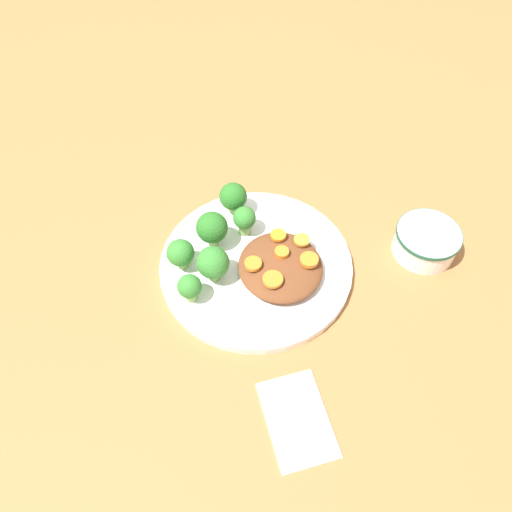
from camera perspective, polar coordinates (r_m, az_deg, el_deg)
ground_plane at (r=0.72m, az=0.00°, el=-1.38°), size 4.00×4.00×0.00m
plate at (r=0.72m, az=0.00°, el=-0.94°), size 0.28×0.28×0.02m
dip_bowl at (r=0.76m, az=18.89°, el=1.70°), size 0.09×0.09×0.04m
stew_mound at (r=0.69m, az=2.80°, el=-1.20°), size 0.12×0.12×0.03m
broccoli_floret_0 at (r=0.67m, az=-4.95°, el=-0.81°), size 0.04×0.04×0.06m
broccoli_floret_1 at (r=0.75m, az=-2.62°, el=6.77°), size 0.04×0.04×0.05m
broccoli_floret_2 at (r=0.71m, az=-5.05°, el=3.21°), size 0.05×0.05×0.06m
broccoli_floret_3 at (r=0.73m, az=-1.18°, el=4.24°), size 0.03×0.03×0.05m
broccoli_floret_4 at (r=0.69m, az=-8.61°, el=0.29°), size 0.04×0.04×0.05m
broccoli_floret_5 at (r=0.66m, az=-7.59°, el=-3.57°), size 0.03×0.03×0.05m
carrot_slice_0 at (r=0.71m, az=2.56°, el=2.38°), size 0.02×0.02×0.01m
carrot_slice_1 at (r=0.68m, az=-0.33°, el=-0.90°), size 0.02×0.02×0.01m
carrot_slice_2 at (r=0.68m, az=6.09°, el=-0.46°), size 0.03×0.03×0.01m
carrot_slice_3 at (r=0.66m, az=1.93°, el=-2.69°), size 0.03×0.03×0.01m
carrot_slice_4 at (r=0.69m, az=2.97°, el=0.42°), size 0.02×0.02×0.01m
carrot_slice_5 at (r=0.71m, az=5.23°, el=1.90°), size 0.02×0.02×0.00m
napkin at (r=0.62m, az=4.74°, el=-18.08°), size 0.11×0.07×0.01m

